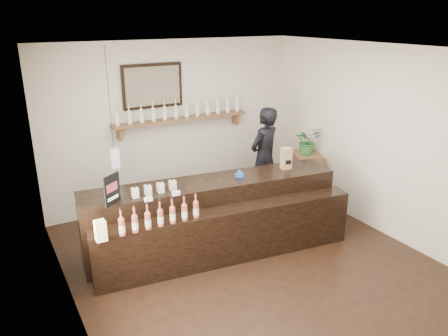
% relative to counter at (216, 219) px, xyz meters
% --- Properties ---
extents(ground, '(5.00, 5.00, 0.00)m').
position_rel_counter_xyz_m(ground, '(0.23, -0.57, -0.47)').
color(ground, black).
rests_on(ground, ground).
extents(room_shell, '(5.00, 5.00, 5.00)m').
position_rel_counter_xyz_m(room_shell, '(0.23, -0.57, 1.23)').
color(room_shell, beige).
rests_on(room_shell, ground).
extents(back_wall_decor, '(2.66, 0.96, 1.69)m').
position_rel_counter_xyz_m(back_wall_decor, '(0.08, 1.81, 1.28)').
color(back_wall_decor, brown).
rests_on(back_wall_decor, ground).
extents(counter, '(3.64, 1.40, 1.17)m').
position_rel_counter_xyz_m(counter, '(0.00, 0.00, 0.00)').
color(counter, black).
rests_on(counter, ground).
extents(promo_sign, '(0.23, 0.17, 0.38)m').
position_rel_counter_xyz_m(promo_sign, '(-1.40, 0.04, 0.72)').
color(promo_sign, black).
rests_on(promo_sign, counter).
extents(paper_bag, '(0.16, 0.13, 0.32)m').
position_rel_counter_xyz_m(paper_bag, '(1.21, 0.03, 0.69)').
color(paper_bag, '#A0714D').
rests_on(paper_bag, counter).
extents(tape_dispenser, '(0.12, 0.08, 0.10)m').
position_rel_counter_xyz_m(tape_dispenser, '(0.42, 0.06, 0.57)').
color(tape_dispenser, '#1958B2').
rests_on(tape_dispenser, counter).
extents(side_cabinet, '(0.61, 0.71, 0.87)m').
position_rel_counter_xyz_m(side_cabinet, '(2.23, 0.77, -0.03)').
color(side_cabinet, brown).
rests_on(side_cabinet, ground).
extents(potted_plant, '(0.45, 0.39, 0.48)m').
position_rel_counter_xyz_m(potted_plant, '(2.23, 0.77, 0.64)').
color(potted_plant, '#2D7032').
rests_on(potted_plant, side_cabinet).
extents(shopkeeper, '(0.83, 0.67, 1.96)m').
position_rel_counter_xyz_m(shopkeeper, '(1.48, 0.98, 0.51)').
color(shopkeeper, black).
rests_on(shopkeeper, ground).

